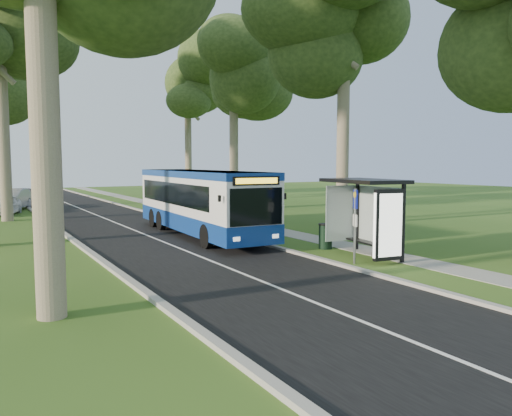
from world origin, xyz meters
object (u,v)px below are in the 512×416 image
at_px(litter_bin, 325,236).
at_px(car_silver, 11,199).
at_px(bus, 200,202).
at_px(car_white, 4,205).
at_px(bus_shelter, 375,203).
at_px(bus_stop_sign, 355,217).

height_order(litter_bin, car_silver, car_silver).
relative_size(litter_bin, car_silver, 0.21).
height_order(bus, car_white, bus).
bearing_deg(bus_shelter, car_silver, 118.08).
bearing_deg(litter_bin, bus_stop_sign, -109.48).
height_order(bus_stop_sign, litter_bin, bus_stop_sign).
bearing_deg(litter_bin, car_silver, 111.69).
relative_size(car_white, car_silver, 0.81).
xyz_separation_m(bus_stop_sign, litter_bin, (1.07, 3.02, -1.13)).
distance_m(litter_bin, car_white, 24.44).
distance_m(bus, litter_bin, 6.91).
height_order(bus_shelter, car_silver, bus_shelter).
bearing_deg(bus_shelter, bus_stop_sign, -156.59).
xyz_separation_m(bus, car_silver, (-7.05, 19.11, -0.83)).
bearing_deg(car_white, bus_shelter, -48.62).
bearing_deg(car_silver, bus_shelter, -47.30).
distance_m(bus, car_white, 17.64).
distance_m(bus_shelter, car_white, 26.98).
bearing_deg(bus, litter_bin, -61.46).
distance_m(bus, bus_shelter, 9.37).
bearing_deg(bus_shelter, car_white, 121.80).
xyz_separation_m(bus_stop_sign, car_silver, (-8.97, 28.26, -0.84)).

